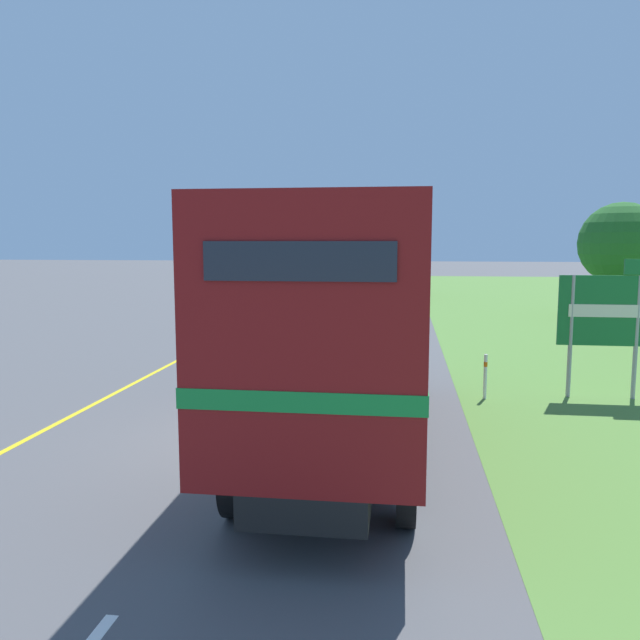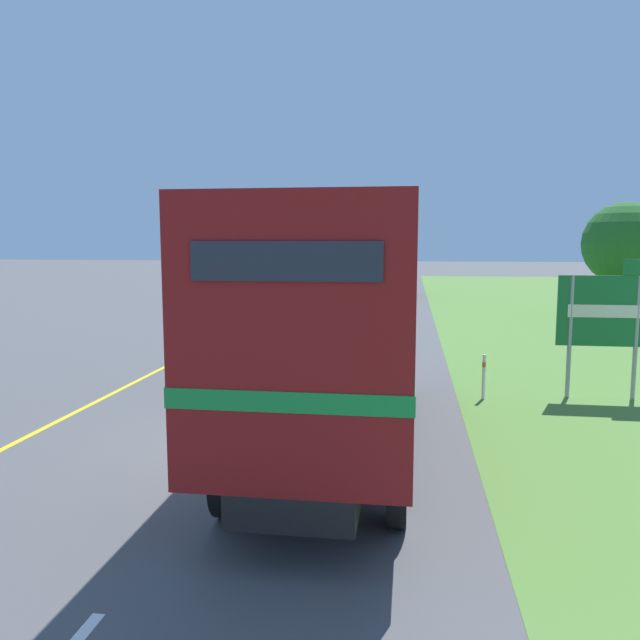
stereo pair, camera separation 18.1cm
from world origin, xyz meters
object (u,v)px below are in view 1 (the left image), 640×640
(lead_car_white, at_px, (283,303))
(roadside_tree_mid, at_px, (621,244))
(lead_car_silver_ahead, at_px, (349,271))
(highway_sign, at_px, (606,313))
(horse_trailer_truck, at_px, (341,321))
(lead_car_black_ahead, at_px, (390,280))
(delineator_post, at_px, (485,375))

(lead_car_white, distance_m, roadside_tree_mid, 14.55)
(lead_car_silver_ahead, height_order, highway_sign, highway_sign)
(horse_trailer_truck, xyz_separation_m, lead_car_black_ahead, (0.17, 28.65, -1.07))
(lead_car_silver_ahead, xyz_separation_m, roadside_tree_mid, (13.54, -23.99, 2.30))
(horse_trailer_truck, bearing_deg, lead_car_black_ahead, 89.66)
(lead_car_white, distance_m, highway_sign, 12.88)
(roadside_tree_mid, xyz_separation_m, delineator_post, (-7.33, -14.69, -2.71))
(lead_car_black_ahead, relative_size, delineator_post, 4.43)
(lead_car_white, height_order, highway_sign, highway_sign)
(delineator_post, bearing_deg, horse_trailer_truck, -126.11)
(horse_trailer_truck, distance_m, roadside_tree_mid, 20.94)
(horse_trailer_truck, relative_size, lead_car_silver_ahead, 2.19)
(horse_trailer_truck, height_order, highway_sign, horse_trailer_truck)
(lead_car_white, bearing_deg, roadside_tree_mid, 19.51)
(lead_car_black_ahead, distance_m, lead_car_silver_ahead, 14.19)
(lead_car_white, distance_m, lead_car_black_ahead, 15.55)
(highway_sign, bearing_deg, lead_car_black_ahead, 101.45)
(lead_car_black_ahead, bearing_deg, lead_car_white, -103.86)
(lead_car_black_ahead, height_order, roadside_tree_mid, roadside_tree_mid)
(lead_car_white, bearing_deg, delineator_post, -57.82)
(lead_car_black_ahead, xyz_separation_m, highway_sign, (4.97, -24.56, 0.79))
(lead_car_white, xyz_separation_m, highway_sign, (8.70, -9.46, 0.82))
(lead_car_black_ahead, bearing_deg, roadside_tree_mid, -46.32)
(lead_car_black_ahead, distance_m, delineator_post, 25.12)
(delineator_post, bearing_deg, lead_car_black_ahead, 95.72)
(lead_car_white, xyz_separation_m, roadside_tree_mid, (13.55, 4.80, 2.24))
(lead_car_white, relative_size, delineator_post, 4.53)
(horse_trailer_truck, relative_size, highway_sign, 2.92)
(lead_car_silver_ahead, distance_m, highway_sign, 39.23)
(highway_sign, relative_size, roadside_tree_mid, 0.59)
(lead_car_silver_ahead, relative_size, delineator_post, 4.11)
(lead_car_white, bearing_deg, highway_sign, -47.41)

